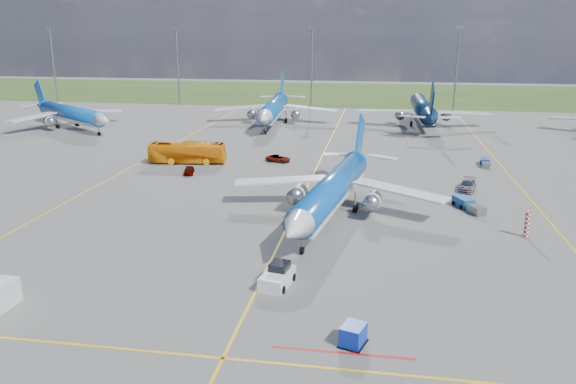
% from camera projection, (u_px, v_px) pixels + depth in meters
% --- Properties ---
extents(ground, '(400.00, 400.00, 0.00)m').
position_uv_depth(ground, '(276.00, 250.00, 57.20)').
color(ground, '#5B5B58').
rests_on(ground, ground).
extents(grass_strip, '(400.00, 80.00, 0.01)m').
position_uv_depth(grass_strip, '(353.00, 93.00, 199.42)').
color(grass_strip, '#2D4719').
rests_on(grass_strip, ground).
extents(taxiway_lines, '(60.25, 160.00, 0.02)m').
position_uv_depth(taxiway_lines, '(311.00, 181.00, 83.44)').
color(taxiway_lines, yellow).
rests_on(taxiway_lines, ground).
extents(floodlight_masts, '(202.20, 0.50, 22.70)m').
position_uv_depth(floodlight_masts, '(383.00, 64.00, 156.46)').
color(floodlight_masts, slate).
rests_on(floodlight_masts, ground).
extents(warning_post, '(0.50, 0.50, 3.00)m').
position_uv_depth(warning_post, '(527.00, 224.00, 60.32)').
color(warning_post, red).
rests_on(warning_post, ground).
extents(bg_jet_nw, '(47.28, 45.17, 9.86)m').
position_uv_depth(bg_jet_nw, '(73.00, 129.00, 127.87)').
color(bg_jet_nw, '#0B4FA7').
rests_on(bg_jet_nw, ground).
extents(bg_jet_nnw, '(34.69, 44.09, 11.05)m').
position_uv_depth(bg_jet_nnw, '(274.00, 124.00, 133.79)').
color(bg_jet_nnw, '#0B4FA7').
rests_on(bg_jet_nnw, ground).
extents(bg_jet_n, '(33.31, 43.24, 11.16)m').
position_uv_depth(bg_jet_n, '(422.00, 124.00, 133.49)').
color(bg_jet_n, '#071E42').
rests_on(bg_jet_n, ground).
extents(main_airliner, '(34.00, 41.46, 9.83)m').
position_uv_depth(main_airliner, '(332.00, 216.00, 67.48)').
color(main_airliner, '#0B4FA7').
rests_on(main_airliner, ground).
extents(pushback_tug, '(2.82, 5.82, 1.93)m').
position_uv_depth(pushback_tug, '(278.00, 277.00, 49.11)').
color(pushback_tug, silver).
rests_on(pushback_tug, ground).
extents(uld_container, '(1.99, 2.23, 1.49)m').
position_uv_depth(uld_container, '(353.00, 335.00, 39.77)').
color(uld_container, '#0C2BAE').
rests_on(uld_container, ground).
extents(apron_bus, '(13.17, 4.60, 3.59)m').
position_uv_depth(apron_bus, '(187.00, 153.00, 94.11)').
color(apron_bus, orange).
rests_on(apron_bus, ground).
extents(service_car_a, '(2.24, 3.79, 1.21)m').
position_uv_depth(service_car_a, '(189.00, 170.00, 87.20)').
color(service_car_a, '#999999').
rests_on(service_car_a, ground).
extents(service_car_b, '(4.58, 2.91, 1.18)m').
position_uv_depth(service_car_b, '(278.00, 158.00, 95.30)').
color(service_car_b, '#999999').
rests_on(service_car_b, ground).
extents(service_car_c, '(3.18, 5.26, 1.43)m').
position_uv_depth(service_car_c, '(468.00, 185.00, 78.28)').
color(service_car_c, '#999999').
rests_on(service_car_c, ground).
extents(baggage_tug_w, '(3.64, 5.63, 1.24)m').
position_uv_depth(baggage_tug_w, '(468.00, 205.00, 69.99)').
color(baggage_tug_w, '#174B8B').
rests_on(baggage_tug_w, ground).
extents(baggage_tug_c, '(2.51, 5.14, 1.12)m').
position_uv_depth(baggage_tug_c, '(209.00, 151.00, 101.59)').
color(baggage_tug_c, '#1A579C').
rests_on(baggage_tug_c, ground).
extents(baggage_tug_e, '(1.77, 4.73, 1.04)m').
position_uv_depth(baggage_tug_e, '(485.00, 163.00, 92.67)').
color(baggage_tug_e, '#1A399D').
rests_on(baggage_tug_e, ground).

